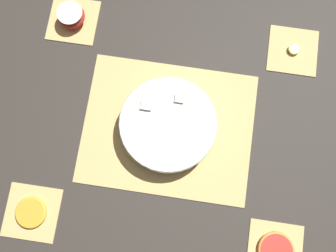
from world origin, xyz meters
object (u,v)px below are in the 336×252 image
Objects in this scene: apple_half at (71,16)px; banana_coin_single at (294,49)px; orange_slice_whole at (31,212)px; fruit_salad_bowl at (168,125)px; grapefruit_slice at (276,250)px.

apple_half is 0.65m from banana_coin_single.
orange_slice_whole is 0.85m from banana_coin_single.
banana_coin_single is at bearing 40.84° from fruit_salad_bowl.
apple_half reaches higher than grapefruit_slice.
apple_half is 2.36× the size of banana_coin_single.
apple_half is at bearing 180.00° from banana_coin_single.
apple_half is (-0.32, 0.28, -0.01)m from fruit_salad_bowl.
apple_half is at bearing 90.00° from orange_slice_whole.
fruit_salad_bowl is 2.73× the size of grapefruit_slice.
grapefruit_slice is (0.65, -0.56, -0.02)m from apple_half.
fruit_salad_bowl is at bearing -40.72° from apple_half.
fruit_salad_bowl is at bearing 139.10° from grapefruit_slice.
banana_coin_single is at bearing 40.81° from orange_slice_whole.
grapefruit_slice is at bearing -40.81° from apple_half.
orange_slice_whole is at bearing 180.00° from grapefruit_slice.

